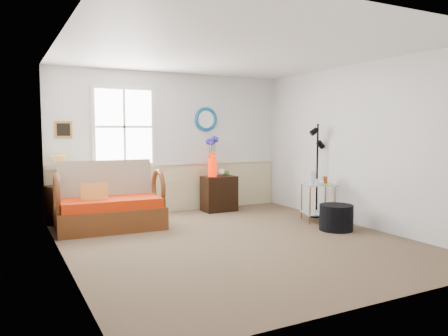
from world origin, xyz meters
name	(u,v)px	position (x,y,z in m)	size (l,w,h in m)	color
floor	(236,241)	(0.00, 0.00, 0.00)	(4.50, 5.00, 0.01)	brown
ceiling	(237,51)	(0.00, 0.00, 2.60)	(4.50, 5.00, 0.01)	white
walls	(236,148)	(0.00, 0.00, 1.30)	(4.51, 5.01, 2.60)	silver
wainscot	(173,188)	(0.00, 2.48, 0.45)	(4.46, 0.02, 0.90)	#C4B687
chair_rail	(172,163)	(0.00, 2.47, 0.92)	(4.46, 0.04, 0.06)	silver
window	(124,127)	(-0.90, 2.47, 1.60)	(1.14, 0.06, 1.44)	white
picture	(63,130)	(-1.92, 2.48, 1.55)	(0.28, 0.03, 0.28)	gold
mirror	(206,119)	(0.70, 2.48, 1.75)	(0.47, 0.47, 0.07)	#136BAC
loveseat	(110,196)	(-1.38, 1.57, 0.53)	(1.61, 0.91, 1.05)	#502512
throw_pillow	(95,196)	(-1.62, 1.51, 0.54)	(0.40, 0.10, 0.40)	#D75311
lamp_stand	(59,205)	(-2.05, 2.30, 0.32)	(0.36, 0.36, 0.64)	black
table_lamp	(59,170)	(-2.02, 2.33, 0.88)	(0.27, 0.27, 0.49)	#AE722D
potted_plant	(66,176)	(-1.91, 2.34, 0.78)	(0.33, 0.37, 0.29)	#36652B
cabinet	(219,194)	(0.81, 2.14, 0.33)	(0.62, 0.40, 0.67)	black
flower_vase	(212,157)	(0.68, 2.16, 1.04)	(0.22, 0.22, 0.74)	red
side_table	(318,203)	(1.86, 0.51, 0.32)	(0.51, 0.51, 0.64)	#AC7023
tabletop_items	(320,177)	(1.88, 0.50, 0.75)	(0.36, 0.36, 0.21)	silver
floor_lamp	(317,171)	(2.09, 0.82, 0.83)	(0.24, 0.24, 1.65)	black
ottoman	(336,217)	(1.69, -0.13, 0.20)	(0.51, 0.51, 0.40)	black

